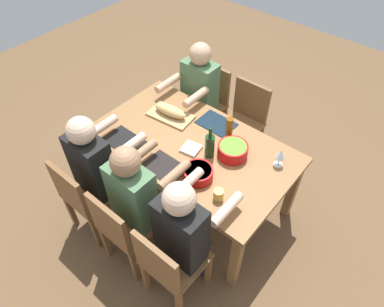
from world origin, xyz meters
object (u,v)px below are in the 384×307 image
(diner_far_left, at_px, (185,230))
(chair_far_center, at_px, (123,227))
(chair_near_center, at_px, (244,119))
(bread_loaf, at_px, (170,111))
(cutting_board, at_px, (171,115))
(napkin_stack, at_px, (191,149))
(serving_bowl_salad, at_px, (233,150))
(chair_near_right, at_px, (208,100))
(diner_near_right, at_px, (197,92))
(diner_far_right, at_px, (97,165))
(serving_bowl_pasta, at_px, (198,173))
(wine_glass, at_px, (280,155))
(chair_far_left, at_px, (168,264))
(dining_table, at_px, (192,151))
(chair_far_right, at_px, (84,195))
(diner_far_center, at_px, (137,195))
(wine_bottle, at_px, (210,145))
(beer_bottle, at_px, (229,129))
(cup_far_left, at_px, (218,195))

(diner_far_left, distance_m, chair_far_center, 0.54)
(chair_near_center, height_order, bread_loaf, same)
(cutting_board, bearing_deg, napkin_stack, 153.55)
(serving_bowl_salad, relative_size, cutting_board, 0.60)
(chair_near_right, height_order, diner_near_right, diner_near_right)
(diner_far_right, relative_size, chair_near_center, 1.41)
(diner_far_left, bearing_deg, chair_near_right, -57.41)
(serving_bowl_pasta, distance_m, wine_glass, 0.64)
(chair_far_left, xyz_separation_m, serving_bowl_pasta, (0.20, -0.57, 0.31))
(serving_bowl_pasta, bearing_deg, dining_table, -42.86)
(chair_far_right, height_order, diner_far_center, diner_far_center)
(chair_far_right, relative_size, napkin_stack, 6.07)
(chair_near_center, distance_m, wine_glass, 0.94)
(diner_near_right, relative_size, wine_bottle, 4.14)
(cutting_board, bearing_deg, diner_far_center, 115.61)
(diner_near_right, distance_m, chair_far_right, 1.46)
(serving_bowl_salad, bearing_deg, cutting_board, -3.14)
(bread_loaf, relative_size, beer_bottle, 1.45)
(chair_far_left, distance_m, chair_near_center, 1.69)
(cutting_board, distance_m, wine_glass, 1.04)
(chair_far_center, distance_m, bread_loaf, 1.08)
(diner_far_right, xyz_separation_m, serving_bowl_pasta, (-0.72, -0.39, 0.09))
(diner_near_right, relative_size, cup_far_left, 13.60)
(cutting_board, relative_size, wine_bottle, 1.38)
(diner_far_right, distance_m, chair_near_center, 1.53)
(chair_far_right, relative_size, cup_far_left, 9.64)
(diner_far_left, relative_size, diner_far_right, 1.00)
(diner_far_right, distance_m, diner_far_center, 0.46)
(diner_far_center, bearing_deg, wine_bottle, -106.48)
(chair_near_center, relative_size, cutting_board, 2.12)
(wine_glass, bearing_deg, chair_far_center, 58.33)
(diner_near_right, bearing_deg, chair_far_left, 122.59)
(chair_near_center, distance_m, wine_bottle, 0.92)
(napkin_stack, bearing_deg, diner_far_center, 86.52)
(serving_bowl_pasta, height_order, serving_bowl_salad, serving_bowl_salad)
(diner_far_left, bearing_deg, chair_far_left, 90.00)
(bread_loaf, xyz_separation_m, napkin_stack, (-0.41, 0.20, -0.05))
(diner_far_center, height_order, cutting_board, diner_far_center)
(chair_far_center, relative_size, beer_bottle, 3.86)
(diner_far_right, bearing_deg, chair_near_right, -90.00)
(dining_table, distance_m, chair_far_left, 0.95)
(chair_far_center, height_order, beer_bottle, beer_bottle)
(chair_far_right, xyz_separation_m, beer_bottle, (-0.65, -1.06, 0.37))
(chair_far_right, height_order, bread_loaf, same)
(wine_bottle, xyz_separation_m, wine_glass, (-0.47, -0.26, 0.01))
(dining_table, height_order, chair_near_right, chair_near_right)
(serving_bowl_salad, bearing_deg, chair_near_right, -41.78)
(chair_far_left, distance_m, chair_far_right, 0.92)
(cup_far_left, bearing_deg, beer_bottle, -60.88)
(dining_table, relative_size, serving_bowl_pasta, 7.42)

